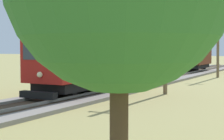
{
  "coord_description": "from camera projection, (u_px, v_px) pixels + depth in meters",
  "views": [
    {
      "loc": [
        11.19,
        3.98,
        2.7
      ],
      "look_at": [
        0.27,
        24.24,
        1.33
      ],
      "focal_mm": 59.02,
      "sensor_mm": 36.0,
      "label": 1
    }
  ],
  "objects": [
    {
      "name": "utility_pole_far",
      "position": [
        218.0,
        38.0,
        33.42
      ],
      "size": [
        1.4,
        0.61,
        7.12
      ],
      "color": "brown",
      "rests_on": "ground"
    },
    {
      "name": "freight_car",
      "position": [
        195.0,
        58.0,
        40.63
      ],
      "size": [
        2.4,
        5.2,
        2.31
      ],
      "color": "brown",
      "rests_on": "rail_right"
    },
    {
      "name": "utility_pole_mid",
      "position": [
        166.0,
        31.0,
        21.36
      ],
      "size": [
        1.4,
        0.3,
        7.19
      ],
      "color": "brown",
      "rests_on": "ground"
    },
    {
      "name": "red_tram",
      "position": [
        86.0,
        57.0,
        20.82
      ],
      "size": [
        2.6,
        8.54,
        4.79
      ],
      "color": "maroon",
      "rests_on": "rail_right"
    }
  ]
}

